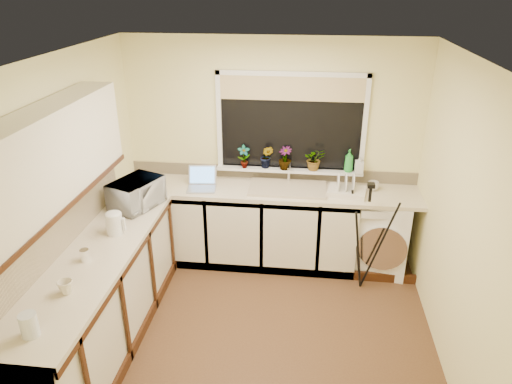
# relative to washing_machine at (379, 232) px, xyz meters

# --- Properties ---
(floor) EXTENTS (3.20, 3.20, 0.00)m
(floor) POSITION_rel_washing_machine_xyz_m (-1.21, -1.22, -0.43)
(floor) COLOR brown
(floor) RESTS_ON ground
(ceiling) EXTENTS (3.20, 3.20, 0.00)m
(ceiling) POSITION_rel_washing_machine_xyz_m (-1.21, -1.22, 2.02)
(ceiling) COLOR white
(ceiling) RESTS_ON ground
(wall_back) EXTENTS (3.20, 0.00, 3.20)m
(wall_back) POSITION_rel_washing_machine_xyz_m (-1.21, 0.28, 0.80)
(wall_back) COLOR #F5EBA3
(wall_back) RESTS_ON ground
(wall_front) EXTENTS (3.20, 0.00, 3.20)m
(wall_front) POSITION_rel_washing_machine_xyz_m (-1.21, -2.72, 0.80)
(wall_front) COLOR #F5EBA3
(wall_front) RESTS_ON ground
(wall_left) EXTENTS (0.00, 3.00, 3.00)m
(wall_left) POSITION_rel_washing_machine_xyz_m (-2.81, -1.22, 0.80)
(wall_left) COLOR #F5EBA3
(wall_left) RESTS_ON ground
(wall_right) EXTENTS (0.00, 3.00, 3.00)m
(wall_right) POSITION_rel_washing_machine_xyz_m (0.39, -1.22, 0.80)
(wall_right) COLOR #F5EBA3
(wall_right) RESTS_ON ground
(base_cabinet_back) EXTENTS (2.55, 0.60, 0.86)m
(base_cabinet_back) POSITION_rel_washing_machine_xyz_m (-1.54, -0.02, 0.00)
(base_cabinet_back) COLOR silver
(base_cabinet_back) RESTS_ON floor
(base_cabinet_left) EXTENTS (0.54, 2.40, 0.86)m
(base_cabinet_left) POSITION_rel_washing_machine_xyz_m (-2.51, -1.52, 0.00)
(base_cabinet_left) COLOR silver
(base_cabinet_left) RESTS_ON floor
(worktop_back) EXTENTS (3.20, 0.60, 0.04)m
(worktop_back) POSITION_rel_washing_machine_xyz_m (-1.21, -0.02, 0.45)
(worktop_back) COLOR beige
(worktop_back) RESTS_ON base_cabinet_back
(worktop_left) EXTENTS (0.60, 2.40, 0.04)m
(worktop_left) POSITION_rel_washing_machine_xyz_m (-2.51, -1.52, 0.45)
(worktop_left) COLOR beige
(worktop_left) RESTS_ON base_cabinet_left
(upper_cabinet) EXTENTS (0.28, 1.90, 0.70)m
(upper_cabinet) POSITION_rel_washing_machine_xyz_m (-2.65, -1.67, 1.37)
(upper_cabinet) COLOR silver
(upper_cabinet) RESTS_ON wall_left
(splashback_left) EXTENTS (0.02, 2.40, 0.45)m
(splashback_left) POSITION_rel_washing_machine_xyz_m (-2.80, -1.52, 0.70)
(splashback_left) COLOR beige
(splashback_left) RESTS_ON wall_left
(splashback_back) EXTENTS (3.20, 0.02, 0.14)m
(splashback_back) POSITION_rel_washing_machine_xyz_m (-1.21, 0.27, 0.54)
(splashback_back) COLOR beige
(splashback_back) RESTS_ON wall_back
(window_glass) EXTENTS (1.50, 0.02, 1.00)m
(window_glass) POSITION_rel_washing_machine_xyz_m (-1.01, 0.26, 1.12)
(window_glass) COLOR black
(window_glass) RESTS_ON wall_back
(window_blind) EXTENTS (1.50, 0.02, 0.25)m
(window_blind) POSITION_rel_washing_machine_xyz_m (-1.01, 0.24, 1.50)
(window_blind) COLOR tan
(window_blind) RESTS_ON wall_back
(windowsill) EXTENTS (1.60, 0.14, 0.03)m
(windowsill) POSITION_rel_washing_machine_xyz_m (-1.01, 0.21, 0.61)
(windowsill) COLOR white
(windowsill) RESTS_ON wall_back
(sink) EXTENTS (0.82, 0.46, 0.03)m
(sink) POSITION_rel_washing_machine_xyz_m (-1.01, -0.02, 0.48)
(sink) COLOR tan
(sink) RESTS_ON worktop_back
(faucet) EXTENTS (0.03, 0.03, 0.24)m
(faucet) POSITION_rel_washing_machine_xyz_m (-1.01, 0.16, 0.59)
(faucet) COLOR silver
(faucet) RESTS_ON worktop_back
(washing_machine) EXTENTS (0.69, 0.67, 0.86)m
(washing_machine) POSITION_rel_washing_machine_xyz_m (0.00, 0.00, 0.00)
(washing_machine) COLOR white
(washing_machine) RESTS_ON floor
(laptop) EXTENTS (0.33, 0.33, 0.21)m
(laptop) POSITION_rel_washing_machine_xyz_m (-1.93, -0.07, 0.53)
(laptop) COLOR #9C9CA3
(laptop) RESTS_ON worktop_back
(kettle) EXTENTS (0.15, 0.15, 0.19)m
(kettle) POSITION_rel_washing_machine_xyz_m (-2.48, -1.15, 0.57)
(kettle) COLOR white
(kettle) RESTS_ON worktop_left
(dish_rack) EXTENTS (0.43, 0.35, 0.06)m
(dish_rack) POSITION_rel_washing_machine_xyz_m (-0.39, -0.07, 0.50)
(dish_rack) COLOR beige
(dish_rack) RESTS_ON worktop_back
(tripod) EXTENTS (0.59, 0.59, 1.18)m
(tripod) POSITION_rel_washing_machine_xyz_m (-0.20, -0.42, 0.16)
(tripod) COLOR black
(tripod) RESTS_ON floor
(glass_jug) EXTENTS (0.11, 0.11, 0.16)m
(glass_jug) POSITION_rel_washing_machine_xyz_m (-2.50, -2.47, 0.55)
(glass_jug) COLOR silver
(glass_jug) RESTS_ON worktop_left
(steel_jar) EXTENTS (0.07, 0.07, 0.10)m
(steel_jar) POSITION_rel_washing_machine_xyz_m (-2.55, -1.61, 0.52)
(steel_jar) COLOR white
(steel_jar) RESTS_ON worktop_left
(microwave) EXTENTS (0.51, 0.60, 0.28)m
(microwave) POSITION_rel_washing_machine_xyz_m (-2.47, -0.60, 0.61)
(microwave) COLOR silver
(microwave) RESTS_ON worktop_left
(plant_a) EXTENTS (0.16, 0.13, 0.26)m
(plant_a) POSITION_rel_washing_machine_xyz_m (-1.51, 0.17, 0.75)
(plant_a) COLOR #999999
(plant_a) RESTS_ON windowsill
(plant_b) EXTENTS (0.16, 0.14, 0.26)m
(plant_b) POSITION_rel_washing_machine_xyz_m (-1.26, 0.20, 0.75)
(plant_b) COLOR #999999
(plant_b) RESTS_ON windowsill
(plant_c) EXTENTS (0.18, 0.18, 0.25)m
(plant_c) POSITION_rel_washing_machine_xyz_m (-1.06, 0.19, 0.75)
(plant_c) COLOR #999999
(plant_c) RESTS_ON windowsill
(plant_d) EXTENTS (0.26, 0.23, 0.25)m
(plant_d) POSITION_rel_washing_machine_xyz_m (-0.74, 0.21, 0.75)
(plant_d) COLOR #999999
(plant_d) RESTS_ON windowsill
(soap_bottle_green) EXTENTS (0.12, 0.12, 0.25)m
(soap_bottle_green) POSITION_rel_washing_machine_xyz_m (-0.37, 0.20, 0.75)
(soap_bottle_green) COLOR green
(soap_bottle_green) RESTS_ON windowsill
(soap_bottle_clear) EXTENTS (0.09, 0.09, 0.20)m
(soap_bottle_clear) POSITION_rel_washing_machine_xyz_m (-0.26, 0.17, 0.72)
(soap_bottle_clear) COLOR #999999
(soap_bottle_clear) RESTS_ON windowsill
(cup_back) EXTENTS (0.14, 0.14, 0.10)m
(cup_back) POSITION_rel_washing_machine_xyz_m (-0.11, 0.07, 0.52)
(cup_back) COLOR beige
(cup_back) RESTS_ON worktop_back
(cup_left) EXTENTS (0.12, 0.12, 0.10)m
(cup_left) POSITION_rel_washing_machine_xyz_m (-2.49, -2.03, 0.52)
(cup_left) COLOR beige
(cup_left) RESTS_ON worktop_left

